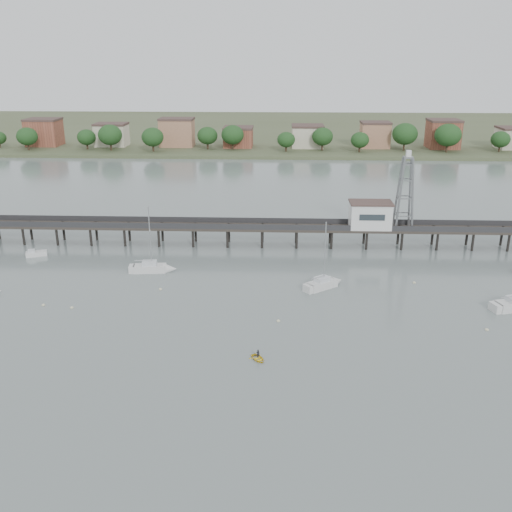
{
  "coord_description": "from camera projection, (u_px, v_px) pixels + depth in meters",
  "views": [
    {
      "loc": [
        6.74,
        -50.51,
        36.89
      ],
      "look_at": [
        2.94,
        42.0,
        4.0
      ],
      "focal_mm": 40.0,
      "sensor_mm": 36.0,
      "label": 1
    }
  ],
  "objects": [
    {
      "name": "pier",
      "position": [
        245.0,
        227.0,
        115.39
      ],
      "size": [
        150.0,
        5.0,
        5.5
      ],
      "color": "#2D2823",
      "rests_on": "ground"
    },
    {
      "name": "sailboat_c",
      "position": [
        327.0,
        283.0,
        95.4
      ],
      "size": [
        6.99,
        6.08,
        12.02
      ],
      "rotation": [
        0.0,
        0.0,
        0.66
      ],
      "color": "silver",
      "rests_on": "ground"
    },
    {
      "name": "lattice_tower",
      "position": [
        405.0,
        193.0,
        111.72
      ],
      "size": [
        3.2,
        3.2,
        15.5
      ],
      "color": "slate",
      "rests_on": "ground"
    },
    {
      "name": "ground_plane",
      "position": [
        212.0,
        424.0,
        60.17
      ],
      "size": [
        500.0,
        500.0,
        0.0
      ],
      "primitive_type": "plane",
      "color": "slate",
      "rests_on": "ground"
    },
    {
      "name": "sailboat_b",
      "position": [
        156.0,
        268.0,
        102.07
      ],
      "size": [
        7.83,
        3.0,
        12.69
      ],
      "rotation": [
        0.0,
        0.0,
        0.1
      ],
      "color": "silver",
      "rests_on": "ground"
    },
    {
      "name": "mooring_buoys",
      "position": [
        241.0,
        305.0,
        88.59
      ],
      "size": [
        66.62,
        17.92,
        0.39
      ],
      "color": "beige",
      "rests_on": "ground"
    },
    {
      "name": "dinghy_occupant",
      "position": [
        258.0,
        360.0,
        72.86
      ],
      "size": [
        0.69,
        1.25,
        0.28
      ],
      "primitive_type": "imported",
      "rotation": [
        0.0,
        0.0,
        3.37
      ],
      "color": "black",
      "rests_on": "ground"
    },
    {
      "name": "far_shore",
      "position": [
        267.0,
        130.0,
        285.4
      ],
      "size": [
        500.0,
        170.0,
        10.4
      ],
      "color": "#475133",
      "rests_on": "ground"
    },
    {
      "name": "white_tender",
      "position": [
        36.0,
        254.0,
        110.06
      ],
      "size": [
        4.19,
        2.92,
        1.51
      ],
      "rotation": [
        0.0,
        0.0,
        0.37
      ],
      "color": "silver",
      "rests_on": "ground"
    },
    {
      "name": "pier_building",
      "position": [
        370.0,
        215.0,
        113.46
      ],
      "size": [
        8.4,
        5.4,
        5.3
      ],
      "color": "silver",
      "rests_on": "ground"
    },
    {
      "name": "yellow_dinghy",
      "position": [
        258.0,
        360.0,
        72.86
      ],
      "size": [
        1.76,
        1.42,
        2.48
      ],
      "primitive_type": "imported",
      "rotation": [
        0.0,
        0.0,
        0.6
      ],
      "color": "yellow",
      "rests_on": "ground"
    }
  ]
}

